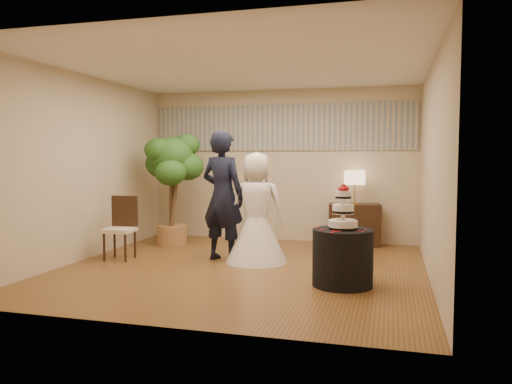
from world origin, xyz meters
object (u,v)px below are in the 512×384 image
(console, at_px, (354,225))
(ficus_tree, at_px, (172,188))
(wedding_cake, at_px, (343,207))
(side_chair, at_px, (119,228))
(cake_table, at_px, (343,258))
(groom, at_px, (223,196))
(bride, at_px, (256,207))
(table_lamp, at_px, (355,187))

(console, distance_m, ficus_tree, 3.29)
(wedding_cake, distance_m, side_chair, 3.53)
(cake_table, distance_m, ficus_tree, 3.86)
(wedding_cake, bearing_deg, groom, 151.59)
(groom, bearing_deg, wedding_cake, 167.37)
(wedding_cake, bearing_deg, bride, 142.68)
(console, height_order, side_chair, side_chair)
(groom, relative_size, table_lamp, 3.37)
(cake_table, bearing_deg, bride, 142.68)
(wedding_cake, xyz_separation_m, side_chair, (-3.43, 0.67, -0.49))
(cake_table, distance_m, side_chair, 3.50)
(table_lamp, distance_m, ficus_tree, 3.23)
(wedding_cake, xyz_separation_m, console, (-0.06, 2.82, -0.60))
(groom, relative_size, console, 2.20)
(wedding_cake, height_order, table_lamp, table_lamp)
(groom, xyz_separation_m, table_lamp, (1.82, 1.79, 0.05))
(bride, distance_m, console, 2.25)
(groom, xyz_separation_m, ficus_tree, (-1.31, 1.04, 0.03))
(table_lamp, bearing_deg, cake_table, -88.71)
(wedding_cake, relative_size, table_lamp, 0.95)
(groom, relative_size, cake_table, 2.67)
(groom, bearing_deg, bride, -161.80)
(console, distance_m, table_lamp, 0.66)
(console, bearing_deg, cake_table, -96.43)
(groom, xyz_separation_m, bride, (0.52, 0.02, -0.16))
(ficus_tree, bearing_deg, cake_table, -32.76)
(bride, bearing_deg, side_chair, -1.77)
(bride, distance_m, side_chair, 2.12)
(table_lamp, bearing_deg, console, 0.00)
(table_lamp, relative_size, side_chair, 0.60)
(wedding_cake, distance_m, table_lamp, 2.82)
(console, height_order, table_lamp, table_lamp)
(wedding_cake, height_order, ficus_tree, ficus_tree)
(bride, relative_size, ficus_tree, 0.81)
(console, xyz_separation_m, side_chair, (-3.36, -2.14, 0.11))
(groom, distance_m, table_lamp, 2.56)
(bride, height_order, wedding_cake, bride)
(bride, distance_m, ficus_tree, 2.10)
(groom, xyz_separation_m, console, (1.82, 1.79, -0.61))
(console, bearing_deg, side_chair, -155.22)
(table_lamp, bearing_deg, ficus_tree, -166.44)
(groom, bearing_deg, console, -119.66)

